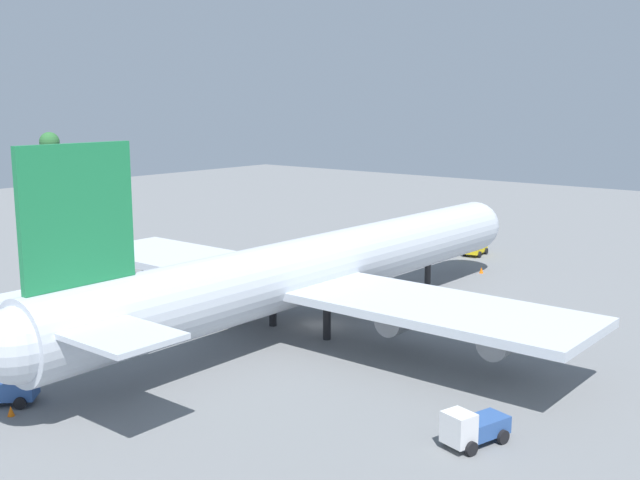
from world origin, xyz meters
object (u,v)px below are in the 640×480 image
object	(u,v)px
pushback_tractor	(473,428)
baggage_tug	(476,247)
cargo_airplane	(317,268)
fuel_truck	(1,387)
safety_cone_tail	(11,411)
safety_cone_nose	(481,270)

from	to	relation	value
pushback_tractor	baggage_tug	world-z (taller)	pushback_tractor
cargo_airplane	fuel_truck	distance (m)	29.18
pushback_tractor	safety_cone_tail	size ratio (longest dim) A/B	6.90
baggage_tug	cargo_airplane	bearing A→B (deg)	-173.47
pushback_tractor	fuel_truck	size ratio (longest dim) A/B	1.08
safety_cone_nose	safety_cone_tail	world-z (taller)	safety_cone_nose
cargo_airplane	pushback_tractor	size ratio (longest dim) A/B	13.63
safety_cone_tail	safety_cone_nose	bearing A→B (deg)	-3.91
baggage_tug	safety_cone_nose	xyz separation A→B (m)	(-9.81, -5.94, -0.76)
fuel_truck	baggage_tug	bearing A→B (deg)	-0.45
fuel_truck	baggage_tug	xyz separation A→B (m)	(68.09, -0.53, -0.07)
pushback_tractor	safety_cone_nose	size ratio (longest dim) A/B	6.40
safety_cone_nose	safety_cone_tail	bearing A→B (deg)	176.09
cargo_airplane	safety_cone_nose	size ratio (longest dim) A/B	87.26
fuel_truck	safety_cone_tail	xyz separation A→B (m)	(-0.71, -2.44, -0.85)
pushback_tractor	safety_cone_tail	bearing A→B (deg)	121.08
pushback_tractor	baggage_tug	xyz separation A→B (m)	(53.10, 27.95, -0.00)
pushback_tractor	safety_cone_tail	xyz separation A→B (m)	(-15.70, 26.04, -0.79)
fuel_truck	safety_cone_nose	xyz separation A→B (m)	(58.29, -6.47, -0.83)
safety_cone_nose	fuel_truck	bearing A→B (deg)	173.66
safety_cone_nose	cargo_airplane	bearing A→B (deg)	177.33
cargo_airplane	safety_cone_tail	size ratio (longest dim) A/B	94.03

